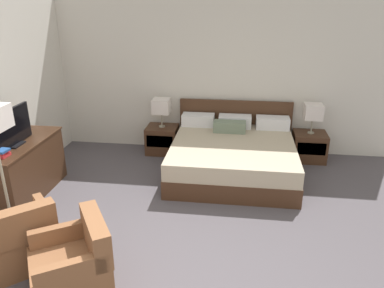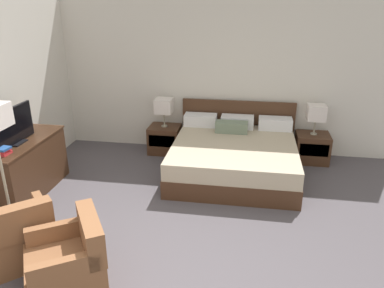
{
  "view_description": "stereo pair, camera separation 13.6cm",
  "coord_description": "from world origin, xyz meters",
  "px_view_note": "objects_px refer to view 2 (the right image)",
  "views": [
    {
      "loc": [
        0.59,
        -2.66,
        2.65
      ],
      "look_at": [
        -0.04,
        2.11,
        0.75
      ],
      "focal_mm": 35.0,
      "sensor_mm": 36.0,
      "label": 1
    },
    {
      "loc": [
        0.73,
        -2.64,
        2.65
      ],
      "look_at": [
        -0.04,
        2.11,
        0.75
      ],
      "focal_mm": 35.0,
      "sensor_mm": 36.0,
      "label": 2
    }
  ],
  "objects_px": {
    "table_lamp_right": "(316,113)",
    "armchair_companion": "(69,265)",
    "tv": "(14,127)",
    "armchair_by_window": "(18,237)",
    "nightstand_right": "(312,148)",
    "book_red_cover": "(0,153)",
    "nightstand_left": "(165,139)",
    "bed": "(234,156)",
    "book_small_top": "(0,148)",
    "table_lamp_left": "(164,106)",
    "dresser": "(26,167)"
  },
  "relations": [
    {
      "from": "table_lamp_left",
      "to": "armchair_companion",
      "type": "distance_m",
      "value": 3.58
    },
    {
      "from": "nightstand_right",
      "to": "armchair_companion",
      "type": "xyz_separation_m",
      "value": [
        -2.68,
        -3.53,
        0.04
      ]
    },
    {
      "from": "tv",
      "to": "table_lamp_right",
      "type": "bearing_deg",
      "value": 24.69
    },
    {
      "from": "nightstand_right",
      "to": "book_small_top",
      "type": "height_order",
      "value": "book_small_top"
    },
    {
      "from": "bed",
      "to": "table_lamp_right",
      "type": "xyz_separation_m",
      "value": [
        1.29,
        0.67,
        0.57
      ]
    },
    {
      "from": "nightstand_right",
      "to": "book_small_top",
      "type": "xyz_separation_m",
      "value": [
        -4.15,
        -2.28,
        0.64
      ]
    },
    {
      "from": "nightstand_right",
      "to": "tv",
      "type": "distance_m",
      "value": 4.65
    },
    {
      "from": "tv",
      "to": "armchair_by_window",
      "type": "height_order",
      "value": "tv"
    },
    {
      "from": "table_lamp_right",
      "to": "armchair_companion",
      "type": "distance_m",
      "value": 4.47
    },
    {
      "from": "book_small_top",
      "to": "armchair_by_window",
      "type": "height_order",
      "value": "book_small_top"
    },
    {
      "from": "nightstand_right",
      "to": "tv",
      "type": "xyz_separation_m",
      "value": [
        -4.17,
        -1.91,
        0.8
      ]
    },
    {
      "from": "bed",
      "to": "nightstand_right",
      "type": "height_order",
      "value": "bed"
    },
    {
      "from": "armchair_by_window",
      "to": "dresser",
      "type": "bearing_deg",
      "value": 118.18
    },
    {
      "from": "book_red_cover",
      "to": "armchair_by_window",
      "type": "relative_size",
      "value": 0.24
    },
    {
      "from": "nightstand_left",
      "to": "book_small_top",
      "type": "relative_size",
      "value": 2.26
    },
    {
      "from": "nightstand_right",
      "to": "armchair_by_window",
      "type": "height_order",
      "value": "armchair_by_window"
    },
    {
      "from": "dresser",
      "to": "book_small_top",
      "type": "bearing_deg",
      "value": -87.79
    },
    {
      "from": "nightstand_right",
      "to": "armchair_companion",
      "type": "height_order",
      "value": "armchair_companion"
    },
    {
      "from": "armchair_companion",
      "to": "table_lamp_right",
      "type": "bearing_deg",
      "value": 52.75
    },
    {
      "from": "nightstand_left",
      "to": "dresser",
      "type": "relative_size",
      "value": 0.38
    },
    {
      "from": "armchair_by_window",
      "to": "tv",
      "type": "bearing_deg",
      "value": 119.9
    },
    {
      "from": "bed",
      "to": "book_small_top",
      "type": "bearing_deg",
      "value": -150.57
    },
    {
      "from": "book_small_top",
      "to": "armchair_by_window",
      "type": "bearing_deg",
      "value": -51.65
    },
    {
      "from": "dresser",
      "to": "book_red_cover",
      "type": "xyz_separation_m",
      "value": [
        0.02,
        -0.47,
        0.41
      ]
    },
    {
      "from": "bed",
      "to": "book_small_top",
      "type": "relative_size",
      "value": 8.16
    },
    {
      "from": "nightstand_right",
      "to": "armchair_companion",
      "type": "distance_m",
      "value": 4.43
    },
    {
      "from": "tv",
      "to": "armchair_by_window",
      "type": "distance_m",
      "value": 1.66
    },
    {
      "from": "bed",
      "to": "book_small_top",
      "type": "xyz_separation_m",
      "value": [
        -2.86,
        -1.61,
        0.59
      ]
    },
    {
      "from": "nightstand_right",
      "to": "tv",
      "type": "bearing_deg",
      "value": -155.32
    },
    {
      "from": "nightstand_right",
      "to": "table_lamp_left",
      "type": "relative_size",
      "value": 1.08
    },
    {
      "from": "nightstand_left",
      "to": "tv",
      "type": "relative_size",
      "value": 0.68
    },
    {
      "from": "book_small_top",
      "to": "armchair_by_window",
      "type": "distance_m",
      "value": 1.31
    },
    {
      "from": "nightstand_left",
      "to": "tv",
      "type": "distance_m",
      "value": 2.61
    },
    {
      "from": "nightstand_right",
      "to": "book_red_cover",
      "type": "xyz_separation_m",
      "value": [
        -4.15,
        -2.28,
        0.58
      ]
    },
    {
      "from": "armchair_companion",
      "to": "nightstand_left",
      "type": "bearing_deg",
      "value": 88.32
    },
    {
      "from": "bed",
      "to": "table_lamp_left",
      "type": "height_order",
      "value": "table_lamp_left"
    },
    {
      "from": "nightstand_right",
      "to": "table_lamp_right",
      "type": "height_order",
      "value": "table_lamp_right"
    },
    {
      "from": "table_lamp_left",
      "to": "table_lamp_right",
      "type": "relative_size",
      "value": 1.0
    },
    {
      "from": "book_small_top",
      "to": "armchair_by_window",
      "type": "relative_size",
      "value": 0.25
    },
    {
      "from": "table_lamp_right",
      "to": "book_small_top",
      "type": "relative_size",
      "value": 2.09
    },
    {
      "from": "nightstand_left",
      "to": "armchair_by_window",
      "type": "relative_size",
      "value": 0.57
    },
    {
      "from": "bed",
      "to": "dresser",
      "type": "relative_size",
      "value": 1.39
    },
    {
      "from": "nightstand_left",
      "to": "armchair_companion",
      "type": "bearing_deg",
      "value": -91.68
    },
    {
      "from": "table_lamp_right",
      "to": "dresser",
      "type": "relative_size",
      "value": 0.35
    },
    {
      "from": "nightstand_left",
      "to": "tv",
      "type": "height_order",
      "value": "tv"
    },
    {
      "from": "nightstand_left",
      "to": "nightstand_right",
      "type": "relative_size",
      "value": 1.0
    },
    {
      "from": "armchair_companion",
      "to": "table_lamp_left",
      "type": "bearing_deg",
      "value": 88.32
    },
    {
      "from": "tv",
      "to": "book_red_cover",
      "type": "bearing_deg",
      "value": -87.99
    },
    {
      "from": "table_lamp_right",
      "to": "nightstand_right",
      "type": "bearing_deg",
      "value": -90.0
    },
    {
      "from": "bed",
      "to": "nightstand_left",
      "type": "xyz_separation_m",
      "value": [
        -1.29,
        0.67,
        -0.05
      ]
    }
  ]
}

